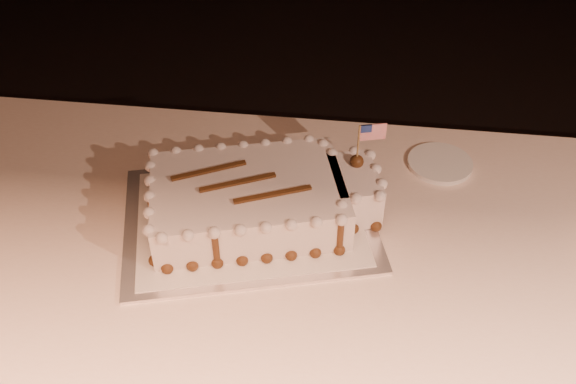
# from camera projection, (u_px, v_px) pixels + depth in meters

# --- Properties ---
(banquet_table) EXTENTS (2.40, 0.80, 0.75)m
(banquet_table) POSITION_uv_depth(u_px,v_px,m) (398.00, 355.00, 1.50)
(banquet_table) COLOR #FCDBC4
(banquet_table) RESTS_ON ground
(cake_board) EXTENTS (0.58, 0.50, 0.01)m
(cake_board) POSITION_uv_depth(u_px,v_px,m) (249.00, 219.00, 1.31)
(cake_board) COLOR white
(cake_board) RESTS_ON banquet_table
(doily) EXTENTS (0.52, 0.45, 0.00)m
(doily) POSITION_uv_depth(u_px,v_px,m) (249.00, 217.00, 1.30)
(doily) COLOR silver
(doily) RESTS_ON cake_board
(sheet_cake) EXTENTS (0.49, 0.35, 0.19)m
(sheet_cake) POSITION_uv_depth(u_px,v_px,m) (261.00, 199.00, 1.27)
(sheet_cake) COLOR silver
(sheet_cake) RESTS_ON doily
(side_plate) EXTENTS (0.14, 0.14, 0.01)m
(side_plate) POSITION_uv_depth(u_px,v_px,m) (440.00, 163.00, 1.44)
(side_plate) COLOR white
(side_plate) RESTS_ON banquet_table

